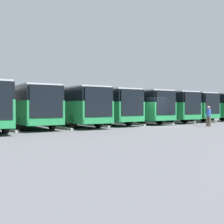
{
  "coord_description": "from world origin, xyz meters",
  "views": [
    {
      "loc": [
        17.55,
        16.47,
        1.67
      ],
      "look_at": [
        0.61,
        -5.53,
        1.16
      ],
      "focal_mm": 45.0,
      "sensor_mm": 36.0,
      "label": 1
    }
  ],
  "objects_px": {
    "bus_1": "(175,106)",
    "bus_6": "(24,105)",
    "bus_2": "(155,106)",
    "bus_0": "(194,106)",
    "bus_3": "(130,106)",
    "pedestrian": "(209,115)",
    "bus_5": "(68,105)",
    "bus_4": "(99,106)"
  },
  "relations": [
    {
      "from": "bus_0",
      "to": "bus_4",
      "type": "distance_m",
      "value": 14.8
    },
    {
      "from": "bus_4",
      "to": "bus_2",
      "type": "bearing_deg",
      "value": -177.39
    },
    {
      "from": "bus_3",
      "to": "bus_4",
      "type": "xyz_separation_m",
      "value": [
        3.7,
        -0.29,
        0.0
      ]
    },
    {
      "from": "bus_2",
      "to": "bus_3",
      "type": "bearing_deg",
      "value": 4.03
    },
    {
      "from": "bus_2",
      "to": "bus_4",
      "type": "relative_size",
      "value": 1.0
    },
    {
      "from": "bus_2",
      "to": "bus_0",
      "type": "bearing_deg",
      "value": -173.15
    },
    {
      "from": "bus_2",
      "to": "bus_5",
      "type": "relative_size",
      "value": 1.0
    },
    {
      "from": "bus_4",
      "to": "bus_6",
      "type": "distance_m",
      "value": 7.4
    },
    {
      "from": "bus_0",
      "to": "bus_3",
      "type": "distance_m",
      "value": 11.1
    },
    {
      "from": "bus_0",
      "to": "bus_1",
      "type": "bearing_deg",
      "value": 3.93
    },
    {
      "from": "bus_3",
      "to": "pedestrian",
      "type": "bearing_deg",
      "value": 107.92
    },
    {
      "from": "bus_0",
      "to": "bus_6",
      "type": "distance_m",
      "value": 22.21
    },
    {
      "from": "bus_4",
      "to": "bus_6",
      "type": "relative_size",
      "value": 1.0
    },
    {
      "from": "bus_0",
      "to": "bus_1",
      "type": "xyz_separation_m",
      "value": [
        3.7,
        -0.12,
        0.0
      ]
    },
    {
      "from": "bus_3",
      "to": "pedestrian",
      "type": "xyz_separation_m",
      "value": [
        -1.77,
        8.2,
        -0.86
      ]
    },
    {
      "from": "bus_2",
      "to": "bus_3",
      "type": "xyz_separation_m",
      "value": [
        3.7,
        -0.11,
        0.0
      ]
    },
    {
      "from": "bus_3",
      "to": "pedestrian",
      "type": "relative_size",
      "value": 6.5
    },
    {
      "from": "bus_0",
      "to": "pedestrian",
      "type": "relative_size",
      "value": 6.5
    },
    {
      "from": "bus_3",
      "to": "bus_4",
      "type": "bearing_deg",
      "value": 1.2
    },
    {
      "from": "bus_1",
      "to": "pedestrian",
      "type": "xyz_separation_m",
      "value": [
        5.63,
        8.35,
        -0.86
      ]
    },
    {
      "from": "bus_1",
      "to": "bus_6",
      "type": "distance_m",
      "value": 18.5
    },
    {
      "from": "bus_5",
      "to": "pedestrian",
      "type": "relative_size",
      "value": 6.5
    },
    {
      "from": "bus_0",
      "to": "pedestrian",
      "type": "xyz_separation_m",
      "value": [
        9.33,
        8.24,
        -0.86
      ]
    },
    {
      "from": "bus_1",
      "to": "bus_6",
      "type": "height_order",
      "value": "same"
    },
    {
      "from": "bus_4",
      "to": "bus_3",
      "type": "bearing_deg",
      "value": -178.8
    },
    {
      "from": "bus_1",
      "to": "bus_5",
      "type": "relative_size",
      "value": 1.0
    },
    {
      "from": "bus_2",
      "to": "bus_6",
      "type": "height_order",
      "value": "same"
    },
    {
      "from": "bus_1",
      "to": "bus_3",
      "type": "xyz_separation_m",
      "value": [
        7.4,
        0.15,
        0.0
      ]
    },
    {
      "from": "bus_0",
      "to": "bus_6",
      "type": "relative_size",
      "value": 1.0
    },
    {
      "from": "bus_0",
      "to": "pedestrian",
      "type": "height_order",
      "value": "bus_0"
    },
    {
      "from": "pedestrian",
      "to": "bus_3",
      "type": "bearing_deg",
      "value": 177.05
    },
    {
      "from": "bus_4",
      "to": "bus_6",
      "type": "height_order",
      "value": "same"
    },
    {
      "from": "bus_6",
      "to": "bus_0",
      "type": "bearing_deg",
      "value": -175.14
    },
    {
      "from": "bus_5",
      "to": "pedestrian",
      "type": "distance_m",
      "value": 12.16
    },
    {
      "from": "bus_0",
      "to": "bus_1",
      "type": "relative_size",
      "value": 1.0
    },
    {
      "from": "bus_2",
      "to": "bus_4",
      "type": "xyz_separation_m",
      "value": [
        7.4,
        -0.4,
        0.0
      ]
    },
    {
      "from": "bus_2",
      "to": "pedestrian",
      "type": "bearing_deg",
      "value": 82.32
    },
    {
      "from": "bus_6",
      "to": "bus_4",
      "type": "bearing_deg",
      "value": -174.88
    },
    {
      "from": "bus_0",
      "to": "bus_5",
      "type": "distance_m",
      "value": 18.51
    },
    {
      "from": "bus_5",
      "to": "bus_0",
      "type": "bearing_deg",
      "value": -173.35
    },
    {
      "from": "bus_2",
      "to": "bus_5",
      "type": "height_order",
      "value": "same"
    },
    {
      "from": "bus_4",
      "to": "bus_6",
      "type": "xyz_separation_m",
      "value": [
        7.4,
        -0.08,
        0.0
      ]
    }
  ]
}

